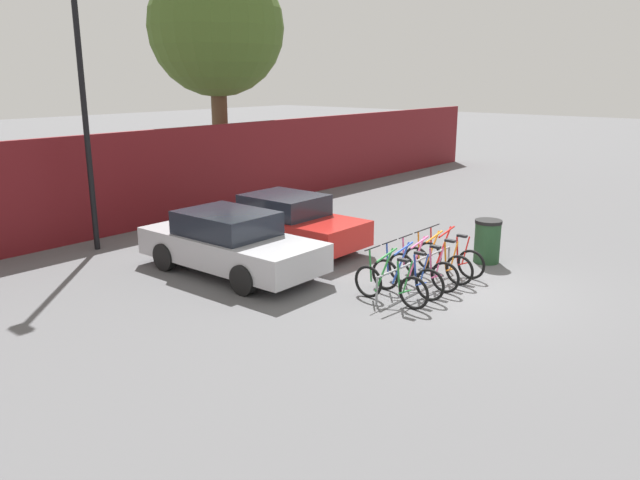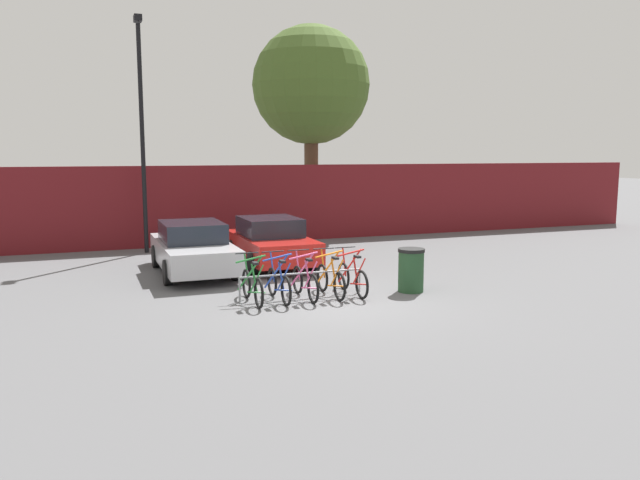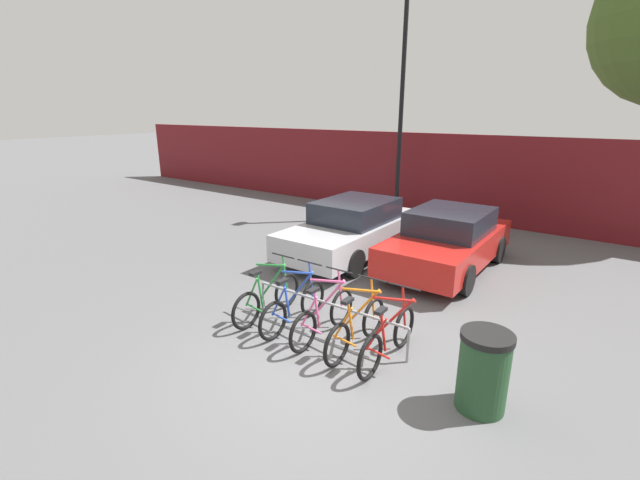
% 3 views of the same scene
% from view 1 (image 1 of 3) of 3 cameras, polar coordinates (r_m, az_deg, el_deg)
% --- Properties ---
extents(ground_plane, '(120.00, 120.00, 0.00)m').
position_cam_1_polar(ground_plane, '(13.44, 12.16, -4.25)').
color(ground_plane, '#59595B').
extents(hoarding_wall, '(36.00, 0.16, 2.81)m').
position_cam_1_polar(hoarding_wall, '(19.22, -13.62, 5.70)').
color(hoarding_wall, maroon).
rests_on(hoarding_wall, ground).
extents(bike_rack, '(2.93, 0.04, 0.57)m').
position_cam_1_polar(bike_rack, '(13.22, 8.77, -2.24)').
color(bike_rack, gray).
rests_on(bike_rack, ground).
extents(bicycle_green, '(0.68, 1.71, 1.05)m').
position_cam_1_polar(bicycle_green, '(12.21, 6.46, -4.09)').
color(bicycle_green, black).
rests_on(bicycle_green, ground).
extents(bicycle_blue, '(0.68, 1.71, 1.05)m').
position_cam_1_polar(bicycle_blue, '(12.69, 7.96, -3.39)').
color(bicycle_blue, black).
rests_on(bicycle_blue, ground).
extents(bicycle_pink, '(0.68, 1.71, 1.05)m').
position_cam_1_polar(bicycle_pink, '(13.20, 9.37, -2.73)').
color(bicycle_pink, black).
rests_on(bicycle_pink, ground).
extents(bicycle_orange, '(0.68, 1.71, 1.05)m').
position_cam_1_polar(bicycle_orange, '(13.72, 10.69, -2.12)').
color(bicycle_orange, black).
rests_on(bicycle_orange, ground).
extents(bicycle_red, '(0.68, 1.71, 1.05)m').
position_cam_1_polar(bicycle_red, '(14.18, 11.75, -1.62)').
color(bicycle_red, black).
rests_on(bicycle_red, ground).
extents(car_silver, '(1.91, 4.44, 1.40)m').
position_cam_1_polar(car_silver, '(14.08, -8.24, -0.25)').
color(car_silver, '#B7B7BC').
rests_on(car_silver, ground).
extents(car_red, '(1.91, 4.10, 1.40)m').
position_cam_1_polar(car_red, '(15.92, -3.05, 1.64)').
color(car_red, red).
rests_on(car_red, ground).
extents(lamp_post, '(0.24, 0.44, 7.52)m').
position_cam_1_polar(lamp_post, '(16.44, -20.94, 13.21)').
color(lamp_post, black).
rests_on(lamp_post, ground).
extents(trash_bin, '(0.63, 0.63, 1.03)m').
position_cam_1_polar(trash_bin, '(15.27, 15.05, -0.09)').
color(trash_bin, '#234728').
rests_on(trash_bin, ground).
extents(tree_behind_hoarding, '(4.65, 4.65, 8.23)m').
position_cam_1_polar(tree_behind_hoarding, '(22.77, -9.48, 18.51)').
color(tree_behind_hoarding, brown).
rests_on(tree_behind_hoarding, ground).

